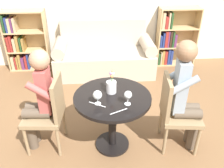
# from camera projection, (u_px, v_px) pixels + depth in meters

# --- Properties ---
(ground_plane) EXTENTS (16.00, 16.00, 0.00)m
(ground_plane) POSITION_uv_depth(u_px,v_px,m) (112.00, 144.00, 2.87)
(ground_plane) COLOR brown
(round_table) EXTENTS (0.83, 0.83, 0.70)m
(round_table) POSITION_uv_depth(u_px,v_px,m) (112.00, 108.00, 2.59)
(round_table) COLOR black
(round_table) RESTS_ON ground_plane
(couch) EXTENTS (1.78, 0.80, 0.92)m
(couch) POSITION_uv_depth(u_px,v_px,m) (104.00, 56.00, 4.37)
(couch) COLOR #B7A893
(couch) RESTS_ON ground_plane
(bookshelf_left) EXTENTS (0.75, 0.28, 1.10)m
(bookshelf_left) POSITION_uv_depth(u_px,v_px,m) (23.00, 43.00, 4.39)
(bookshelf_left) COLOR tan
(bookshelf_left) RESTS_ON ground_plane
(bookshelf_right) EXTENTS (0.75, 0.28, 1.10)m
(bookshelf_right) POSITION_uv_depth(u_px,v_px,m) (171.00, 38.00, 4.57)
(bookshelf_right) COLOR tan
(bookshelf_right) RESTS_ON ground_plane
(chair_left) EXTENTS (0.46, 0.46, 0.90)m
(chair_left) POSITION_uv_depth(u_px,v_px,m) (49.00, 111.00, 2.63)
(chair_left) COLOR #937A56
(chair_left) RESTS_ON ground_plane
(chair_right) EXTENTS (0.46, 0.46, 0.90)m
(chair_right) POSITION_uv_depth(u_px,v_px,m) (175.00, 110.00, 2.64)
(chair_right) COLOR #937A56
(chair_right) RESTS_ON ground_plane
(person_left) EXTENTS (0.44, 0.36, 1.22)m
(person_left) POSITION_uv_depth(u_px,v_px,m) (39.00, 99.00, 2.55)
(person_left) COLOR brown
(person_left) RESTS_ON ground_plane
(person_right) EXTENTS (0.44, 0.37, 1.31)m
(person_right) POSITION_uv_depth(u_px,v_px,m) (186.00, 95.00, 2.52)
(person_right) COLOR brown
(person_right) RESTS_ON ground_plane
(wine_glass_left) EXTENTS (0.09, 0.09, 0.15)m
(wine_glass_left) POSITION_uv_depth(u_px,v_px,m) (97.00, 95.00, 2.34)
(wine_glass_left) COLOR white
(wine_glass_left) RESTS_ON round_table
(wine_glass_right) EXTENTS (0.08, 0.08, 0.15)m
(wine_glass_right) POSITION_uv_depth(u_px,v_px,m) (128.00, 95.00, 2.33)
(wine_glass_right) COLOR white
(wine_glass_right) RESTS_ON round_table
(flower_vase) EXTENTS (0.11, 0.11, 0.26)m
(flower_vase) POSITION_uv_depth(u_px,v_px,m) (111.00, 86.00, 2.54)
(flower_vase) COLOR silver
(flower_vase) RESTS_ON round_table
(knife_left_setting) EXTENTS (0.17, 0.11, 0.00)m
(knife_left_setting) POSITION_uv_depth(u_px,v_px,m) (97.00, 104.00, 2.38)
(knife_left_setting) COLOR silver
(knife_left_setting) RESTS_ON round_table
(fork_left_setting) EXTENTS (0.18, 0.09, 0.00)m
(fork_left_setting) POSITION_uv_depth(u_px,v_px,m) (119.00, 111.00, 2.28)
(fork_left_setting) COLOR silver
(fork_left_setting) RESTS_ON round_table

